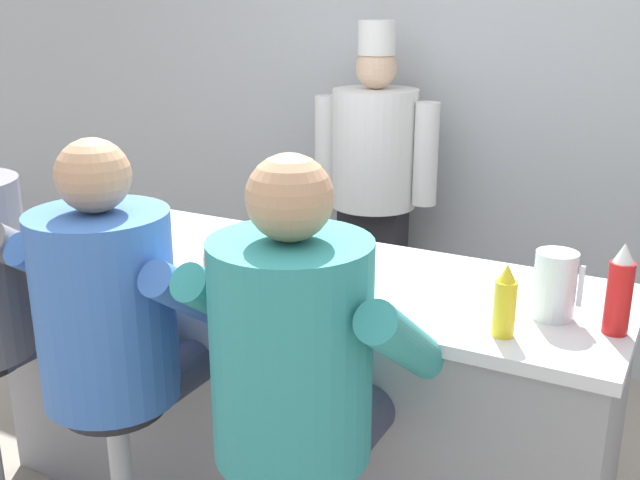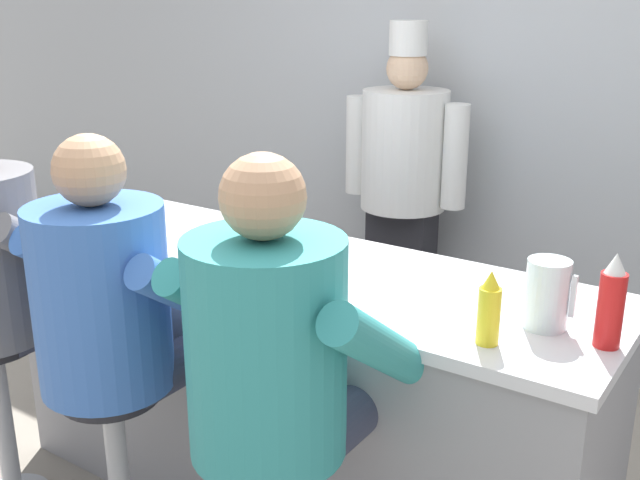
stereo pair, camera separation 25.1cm
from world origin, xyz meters
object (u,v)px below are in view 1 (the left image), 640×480
cereal_bowl (226,262)px  diner_seated_blue (115,316)px  water_pitcher_clear (555,285)px  cook_in_whites_near (374,177)px  ketchup_bottle_red (619,292)px  coffee_mug_tan (103,209)px  mustard_bottle_yellow (505,303)px  hot_sauce_bottle_orange (314,268)px  diner_seated_teal (299,359)px  breakfast_plate (113,229)px

cereal_bowl → diner_seated_blue: (-0.10, -0.44, -0.05)m
water_pitcher_clear → cook_in_whites_near: cook_in_whites_near is taller
ketchup_bottle_red → diner_seated_blue: 1.46m
diner_seated_blue → cook_in_whites_near: (-0.03, 1.99, 0.02)m
ketchup_bottle_red → coffee_mug_tan: (-2.07, 0.18, -0.08)m
mustard_bottle_yellow → cereal_bowl: 0.99m
hot_sauce_bottle_orange → diner_seated_teal: 0.47m
water_pitcher_clear → breakfast_plate: (-1.72, 0.03, -0.09)m
mustard_bottle_yellow → diner_seated_blue: size_ratio=0.14×
water_pitcher_clear → cook_in_whites_near: size_ratio=0.11×
mustard_bottle_yellow → hot_sauce_bottle_orange: bearing=174.8°
water_pitcher_clear → diner_seated_teal: size_ratio=0.13×
ketchup_bottle_red → cereal_bowl: bearing=-176.1°
mustard_bottle_yellow → cereal_bowl: size_ratio=1.34×
coffee_mug_tan → diner_seated_blue: diner_seated_blue is taller
hot_sauce_bottle_orange → diner_seated_blue: diner_seated_blue is taller
ketchup_bottle_red → breakfast_plate: ketchup_bottle_red is taller
diner_seated_teal → cereal_bowl: bearing=140.7°
water_pitcher_clear → coffee_mug_tan: 1.90m
water_pitcher_clear → mustard_bottle_yellow: bearing=-116.6°
diner_seated_teal → coffee_mug_tan: bearing=152.5°
ketchup_bottle_red → coffee_mug_tan: 2.08m
diner_seated_blue → diner_seated_teal: diner_seated_teal is taller
cereal_bowl → coffee_mug_tan: (-0.81, 0.26, 0.02)m
hot_sauce_bottle_orange → cereal_bowl: hot_sauce_bottle_orange is taller
mustard_bottle_yellow → coffee_mug_tan: 1.83m
water_pitcher_clear → hot_sauce_bottle_orange: bearing=-169.5°
cereal_bowl → diner_seated_blue: size_ratio=0.10×
water_pitcher_clear → diner_seated_teal: diner_seated_teal is taller
mustard_bottle_yellow → cook_in_whites_near: bearing=124.5°
diner_seated_teal → cook_in_whites_near: bearing=108.6°
ketchup_bottle_red → diner_seated_blue: diner_seated_blue is taller
breakfast_plate → diner_seated_blue: 0.80m
hot_sauce_bottle_orange → cook_in_whites_near: cook_in_whites_near is taller
cereal_bowl → diner_seated_blue: diner_seated_blue is taller
breakfast_plate → diner_seated_teal: (1.18, -0.58, -0.03)m
mustard_bottle_yellow → ketchup_bottle_red: bearing=31.1°
breakfast_plate → coffee_mug_tan: 0.21m
water_pitcher_clear → cook_in_whites_near: 1.88m
breakfast_plate → cook_in_whites_near: bearing=69.9°
water_pitcher_clear → cereal_bowl: bearing=-174.1°
hot_sauce_bottle_orange → cook_in_whites_near: bearing=107.3°
ketchup_bottle_red → coffee_mug_tan: size_ratio=2.02×
breakfast_plate → cook_in_whites_near: (0.51, 1.41, -0.02)m
coffee_mug_tan → cereal_bowl: bearing=-17.9°
ketchup_bottle_red → cook_in_whites_near: size_ratio=0.15×
mustard_bottle_yellow → coffee_mug_tan: (-1.79, 0.34, -0.05)m
ketchup_bottle_red → hot_sauce_bottle_orange: size_ratio=1.75×
mustard_bottle_yellow → water_pitcher_clear: size_ratio=1.04×
ketchup_bottle_red → breakfast_plate: (-1.90, 0.05, -0.11)m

